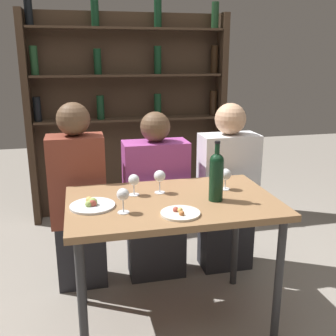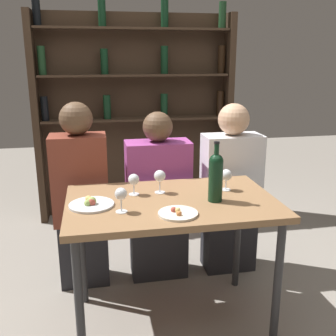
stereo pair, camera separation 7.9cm
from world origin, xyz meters
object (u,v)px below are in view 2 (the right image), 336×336
object	(u,v)px
seated_person_center	(158,202)
wine_bottle	(216,175)
wine_glass_2	(134,180)
wine_glass_3	(160,177)
food_plate_0	(178,213)
wine_glass_1	(226,176)
seated_person_left	(81,201)
wine_glass_0	(121,195)
food_plate_1	(91,204)
seated_person_right	(230,194)

from	to	relation	value
seated_person_center	wine_bottle	bearing A→B (deg)	-70.57
wine_glass_2	wine_glass_3	size ratio (longest dim) A/B	0.91
wine_glass_2	food_plate_0	bearing A→B (deg)	-61.38
food_plate_0	wine_glass_1	bearing A→B (deg)	41.39
seated_person_left	wine_bottle	bearing A→B (deg)	-39.45
wine_glass_0	food_plate_1	bearing A→B (deg)	142.31
wine_glass_1	food_plate_1	size ratio (longest dim) A/B	0.53
food_plate_0	seated_person_left	xyz separation A→B (m)	(-0.49, 0.75, -0.18)
wine_glass_2	seated_person_left	xyz separation A→B (m)	(-0.31, 0.42, -0.25)
wine_glass_0	wine_glass_2	size ratio (longest dim) A/B	1.06
wine_glass_0	seated_person_center	xyz separation A→B (m)	(0.30, 0.67, -0.31)
food_plate_0	seated_person_left	bearing A→B (deg)	123.21
wine_glass_3	food_plate_0	bearing A→B (deg)	-84.46
food_plate_1	wine_glass_3	bearing A→B (deg)	19.32
food_plate_1	wine_glass_1	bearing A→B (deg)	8.16
wine_glass_1	food_plate_1	distance (m)	0.78
wine_glass_1	wine_glass_2	size ratio (longest dim) A/B	1.03
wine_glass_1	food_plate_0	bearing A→B (deg)	-138.61
wine_glass_2	food_plate_1	bearing A→B (deg)	-151.16
food_plate_1	food_plate_0	bearing A→B (deg)	-25.61
wine_glass_0	wine_glass_3	bearing A→B (deg)	46.51
wine_glass_0	seated_person_center	distance (m)	0.79
wine_glass_1	food_plate_0	world-z (taller)	wine_glass_1
food_plate_0	food_plate_1	world-z (taller)	food_plate_1
wine_glass_2	wine_glass_1	bearing A→B (deg)	-2.17
wine_glass_0	wine_glass_3	size ratio (longest dim) A/B	0.96
food_plate_1	seated_person_center	size ratio (longest dim) A/B	0.20
wine_glass_0	wine_glass_3	xyz separation A→B (m)	(0.24, 0.25, 0.00)
seated_person_right	seated_person_center	bearing A→B (deg)	-180.00
food_plate_0	seated_person_center	distance (m)	0.79
food_plate_1	seated_person_center	xyz separation A→B (m)	(0.44, 0.55, -0.23)
seated_person_left	seated_person_center	size ratio (longest dim) A/B	1.06
wine_glass_1	wine_glass_2	xyz separation A→B (m)	(-0.53, 0.02, -0.00)
seated_person_center	seated_person_right	distance (m)	0.52
wine_glass_0	wine_glass_2	world-z (taller)	wine_glass_0
food_plate_0	wine_glass_2	bearing A→B (deg)	118.62
wine_glass_3	seated_person_right	bearing A→B (deg)	35.66
wine_bottle	seated_person_left	distance (m)	1.00
food_plate_1	seated_person_right	bearing A→B (deg)	29.72
wine_bottle	wine_glass_3	world-z (taller)	wine_bottle
wine_glass_3	wine_glass_1	bearing A→B (deg)	-3.67
food_plate_0	seated_person_right	size ratio (longest dim) A/B	0.16
food_plate_1	wine_glass_0	bearing A→B (deg)	-37.69
wine_glass_3	food_plate_0	world-z (taller)	wine_glass_3
wine_bottle	wine_glass_1	world-z (taller)	wine_bottle
food_plate_0	seated_person_right	xyz separation A→B (m)	(0.55, 0.75, -0.20)
wine_glass_0	wine_glass_1	size ratio (longest dim) A/B	1.03
wine_bottle	wine_glass_2	xyz separation A→B (m)	(-0.42, 0.18, -0.06)
wine_glass_1	wine_bottle	bearing A→B (deg)	-125.89
wine_glass_0	wine_glass_3	world-z (taller)	wine_glass_3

